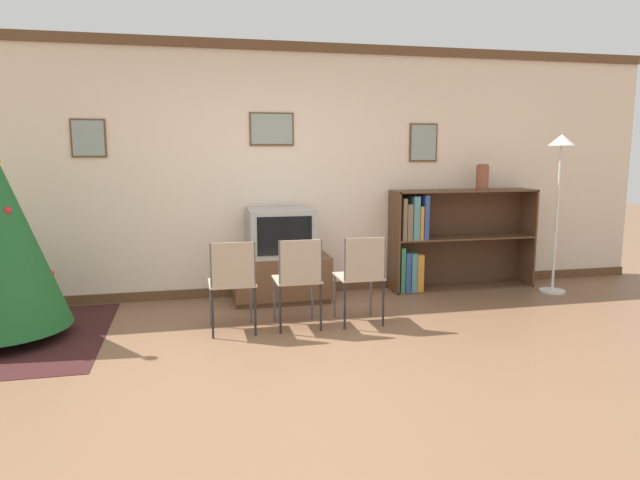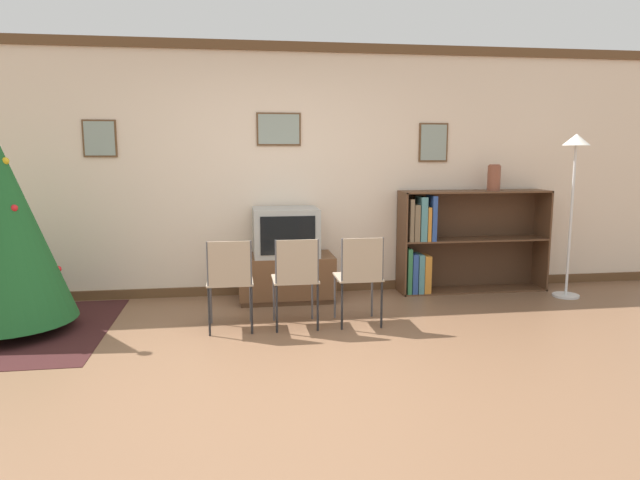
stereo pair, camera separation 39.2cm
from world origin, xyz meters
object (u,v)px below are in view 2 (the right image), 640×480
(vase, at_px, (494,177))
(christmas_tree, at_px, (1,227))
(tv_console, at_px, (286,277))
(bookshelf, at_px, (448,242))
(folding_chair_center, at_px, (296,277))
(standing_lamp, at_px, (574,173))
(television, at_px, (286,232))
(folding_chair_left, at_px, (230,279))
(folding_chair_right, at_px, (360,275))

(vase, bearing_deg, christmas_tree, -170.57)
(tv_console, bearing_deg, bookshelf, 3.57)
(folding_chair_center, bearing_deg, standing_lamp, 12.62)
(television, height_order, standing_lamp, standing_lamp)
(tv_console, relative_size, standing_lamp, 0.57)
(christmas_tree, relative_size, tv_console, 1.85)
(bookshelf, bearing_deg, tv_console, -176.43)
(television, height_order, bookshelf, bookshelf)
(tv_console, distance_m, vase, 2.54)
(folding_chair_center, distance_m, standing_lamp, 3.21)
(christmas_tree, relative_size, folding_chair_center, 2.25)
(christmas_tree, relative_size, television, 2.75)
(folding_chair_center, bearing_deg, vase, 24.87)
(tv_console, bearing_deg, christmas_tree, -163.78)
(christmas_tree, bearing_deg, bookshelf, 10.99)
(folding_chair_center, distance_m, vase, 2.68)
(television, bearing_deg, vase, 1.88)
(folding_chair_left, xyz_separation_m, folding_chair_center, (0.58, 0.00, 0.00))
(christmas_tree, distance_m, folding_chair_left, 1.99)
(tv_console, height_order, folding_chair_left, folding_chair_left)
(standing_lamp, bearing_deg, television, 173.91)
(folding_chair_center, bearing_deg, bookshelf, 31.31)
(television, xyz_separation_m, vase, (2.32, 0.08, 0.55))
(television, xyz_separation_m, standing_lamp, (3.02, -0.32, 0.61))
(tv_console, distance_m, bookshelf, 1.86)
(tv_console, height_order, standing_lamp, standing_lamp)
(christmas_tree, bearing_deg, folding_chair_left, -8.13)
(folding_chair_right, distance_m, bookshelf, 1.68)
(folding_chair_left, distance_m, folding_chair_right, 1.15)
(christmas_tree, distance_m, folding_chair_center, 2.55)
(tv_console, bearing_deg, folding_chair_center, -90.00)
(tv_console, height_order, folding_chair_center, folding_chair_center)
(tv_console, distance_m, folding_chair_center, 1.03)
(folding_chair_left, xyz_separation_m, folding_chair_right, (1.15, 0.00, 0.00))
(tv_console, height_order, vase, vase)
(tv_console, bearing_deg, standing_lamp, -6.14)
(tv_console, xyz_separation_m, vase, (2.32, 0.07, 1.04))
(christmas_tree, bearing_deg, standing_lamp, 4.16)
(folding_chair_left, height_order, folding_chair_center, same)
(folding_chair_center, relative_size, vase, 2.83)
(standing_lamp, bearing_deg, folding_chair_right, -164.54)
(folding_chair_right, relative_size, standing_lamp, 0.47)
(folding_chair_right, bearing_deg, tv_console, 119.94)
(christmas_tree, height_order, bookshelf, christmas_tree)
(christmas_tree, distance_m, tv_console, 2.69)
(vase, distance_m, standing_lamp, 0.81)
(christmas_tree, xyz_separation_m, vase, (4.82, 0.80, 0.35))
(television, bearing_deg, standing_lamp, -6.09)
(folding_chair_left, bearing_deg, christmas_tree, 171.87)
(television, relative_size, standing_lamp, 0.39)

